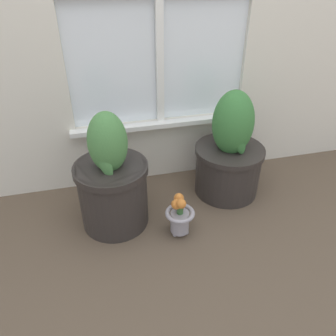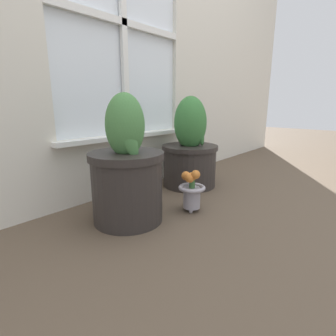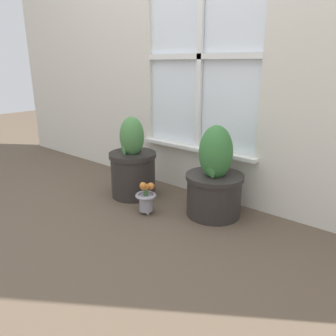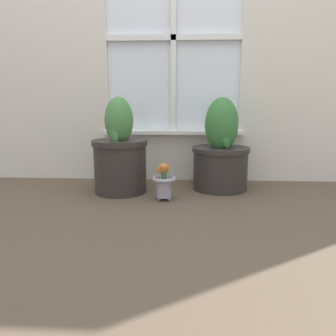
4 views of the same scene
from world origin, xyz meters
TOP-DOWN VIEW (x-y plane):
  - ground_plane at (0.00, 0.00)m, footprint 10.00×10.00m
  - potted_plant_left at (-0.30, 0.31)m, footprint 0.33×0.33m
  - potted_plant_right at (0.30, 0.41)m, footprint 0.35×0.35m
  - flower_vase at (-0.03, 0.15)m, footprint 0.13×0.13m

SIDE VIEW (x-z plane):
  - ground_plane at x=0.00m, z-range 0.00..0.00m
  - flower_vase at x=-0.03m, z-range 0.00..0.22m
  - potted_plant_right at x=0.30m, z-range -0.06..0.50m
  - potted_plant_left at x=-0.30m, z-range -0.06..0.51m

